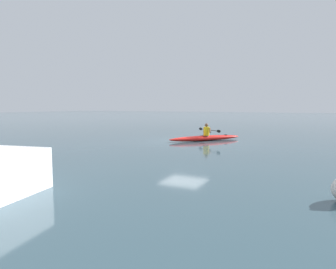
% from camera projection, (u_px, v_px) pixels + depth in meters
% --- Properties ---
extents(ground_plane, '(160.00, 160.00, 0.00)m').
position_uv_depth(ground_plane, '(184.00, 141.00, 18.08)').
color(ground_plane, '#334C56').
extents(kayak, '(3.46, 4.21, 0.31)m').
position_uv_depth(kayak, '(206.00, 138.00, 18.15)').
color(kayak, red).
rests_on(kayak, ground).
extents(kayaker, '(1.91, 1.50, 0.74)m').
position_uv_depth(kayaker, '(207.00, 130.00, 18.14)').
color(kayaker, yellow).
rests_on(kayaker, kayak).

